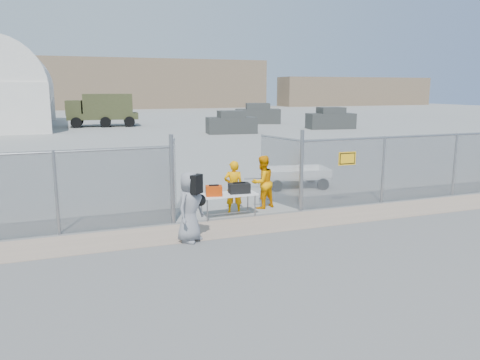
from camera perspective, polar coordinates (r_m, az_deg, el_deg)
name	(u,v)px	position (r m, az deg, el deg)	size (l,w,h in m)	color
ground	(267,236)	(12.09, 3.31, -6.85)	(160.00, 160.00, 0.00)	#5A5A5A
tarmac_inside	(112,123)	(52.86, -15.30, 6.71)	(160.00, 80.00, 0.01)	gray
dirt_strip	(253,225)	(12.97, 1.54, -5.55)	(44.00, 1.60, 0.01)	tan
distant_hills	(121,84)	(89.05, -14.35, 11.30)	(140.00, 6.00, 9.00)	#7F684F
chain_link_fence	(240,180)	(13.61, 0.00, 0.00)	(40.00, 0.20, 2.20)	gray
quonset_hangar	(4,85)	(50.81, -26.80, 10.28)	(9.00, 18.00, 8.00)	silver
folding_table	(228,205)	(13.74, -1.43, -3.10)	(1.65, 0.69, 0.70)	white
orange_bag	(214,191)	(13.38, -3.21, -1.33)	(0.46, 0.31, 0.29)	#CC3A09
black_duffel	(239,188)	(13.70, -0.09, -1.00)	(0.61, 0.35, 0.29)	black
security_worker_left	(234,187)	(14.07, -0.78, -0.87)	(0.59, 0.39, 1.60)	#FE9E00
security_worker_right	(262,182)	(14.66, 2.75, -0.26)	(0.81, 0.63, 1.67)	#FE9E00
visitor	(190,207)	(11.51, -6.14, -3.27)	(0.86, 0.56, 1.76)	gray
utility_trailer	(295,177)	(17.99, 6.68, 0.37)	(3.24, 1.67, 0.78)	white
military_truck	(103,110)	(48.23, -16.37, 8.15)	(6.67, 2.46, 3.18)	#3C4022
parked_vehicle_near	(231,122)	(39.15, -1.06, 7.02)	(4.07, 1.84, 1.84)	#383B38
parked_vehicle_mid	(258,114)	(50.16, 2.17, 8.08)	(4.66, 2.11, 2.11)	#383B38
parked_vehicle_far	(331,118)	(44.56, 10.99, 7.39)	(4.30, 1.95, 1.95)	#383B38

